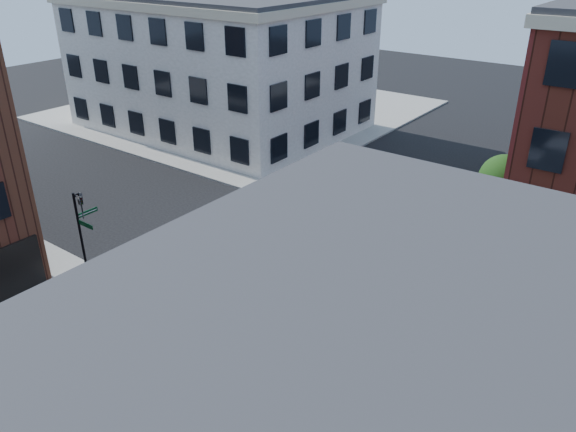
# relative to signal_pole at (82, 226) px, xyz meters

# --- Properties ---
(ground) EXTENTS (120.00, 120.00, 0.00)m
(ground) POSITION_rel_signal_pole_xyz_m (6.72, 6.68, -2.86)
(ground) COLOR black
(ground) RESTS_ON ground
(sidewalk_nw) EXTENTS (30.00, 30.00, 0.15)m
(sidewalk_nw) POSITION_rel_signal_pole_xyz_m (-14.28, 27.68, -2.78)
(sidewalk_nw) COLOR gray
(sidewalk_nw) RESTS_ON ground
(building_nw) EXTENTS (22.00, 16.00, 11.00)m
(building_nw) POSITION_rel_signal_pole_xyz_m (-12.28, 22.68, 2.64)
(building_nw) COLOR beige
(building_nw) RESTS_ON ground
(tree_near) EXTENTS (2.69, 2.69, 4.49)m
(tree_near) POSITION_rel_signal_pole_xyz_m (14.28, 16.65, 0.30)
(tree_near) COLOR black
(tree_near) RESTS_ON ground
(tree_far) EXTENTS (2.43, 2.43, 4.07)m
(tree_far) POSITION_rel_signal_pole_xyz_m (14.28, 22.65, 0.02)
(tree_far) COLOR black
(tree_far) RESTS_ON ground
(signal_pole) EXTENTS (1.29, 1.24, 4.60)m
(signal_pole) POSITION_rel_signal_pole_xyz_m (0.00, 0.00, 0.00)
(signal_pole) COLOR black
(signal_pole) RESTS_ON ground
(box_truck) EXTENTS (7.78, 2.67, 3.48)m
(box_truck) POSITION_rel_signal_pole_xyz_m (16.68, 4.90, -1.05)
(box_truck) COLOR white
(box_truck) RESTS_ON ground
(traffic_cone) EXTENTS (0.55, 0.55, 0.78)m
(traffic_cone) POSITION_rel_signal_pole_xyz_m (1.02, 1.15, -2.48)
(traffic_cone) COLOR #E74F0A
(traffic_cone) RESTS_ON ground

